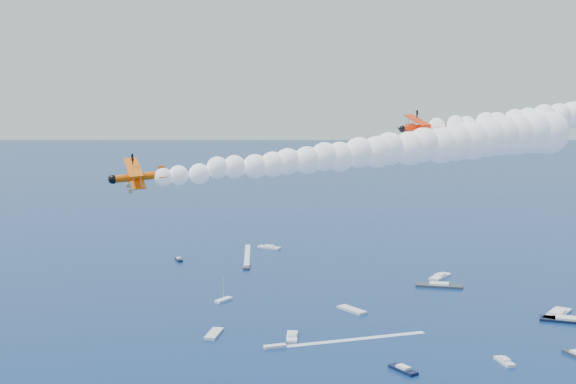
% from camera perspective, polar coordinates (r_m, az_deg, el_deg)
% --- Properties ---
extents(biplane_lead, '(9.71, 10.26, 6.07)m').
position_cam_1_polar(biplane_lead, '(120.32, 9.64, 4.70)').
color(biplane_lead, red).
extents(biplane_trail, '(11.73, 12.26, 7.29)m').
position_cam_1_polar(biplane_trail, '(105.74, -10.95, 1.10)').
color(biplane_trail, '#E05504').
extents(smoke_trail_trail, '(69.20, 68.41, 11.73)m').
position_cam_1_polar(smoke_trail_trail, '(113.39, 5.82, 2.90)').
color(smoke_trail_trail, white).
extents(spectator_boats, '(223.14, 177.72, 0.70)m').
position_cam_1_polar(spectator_boats, '(211.32, 11.60, -9.95)').
color(spectator_boats, '#2E323E').
rests_on(spectator_boats, ground).
extents(boat_wakes, '(183.01, 111.95, 0.04)m').
position_cam_1_polar(boat_wakes, '(238.56, 9.00, -7.95)').
color(boat_wakes, white).
rests_on(boat_wakes, ground).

